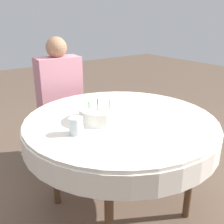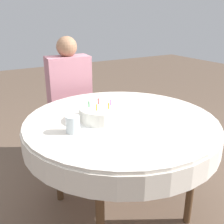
% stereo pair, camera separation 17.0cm
% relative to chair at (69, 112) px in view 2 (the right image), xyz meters
% --- Properties ---
extents(ground_plane, '(12.00, 12.00, 0.00)m').
position_rel_chair_xyz_m(ground_plane, '(0.00, -0.97, -0.48)').
color(ground_plane, brown).
extents(dining_table, '(1.29, 1.29, 0.75)m').
position_rel_chair_xyz_m(dining_table, '(0.00, -0.97, 0.18)').
color(dining_table, silver).
rests_on(dining_table, ground_plane).
extents(chair, '(0.39, 0.39, 0.88)m').
position_rel_chair_xyz_m(chair, '(0.00, 0.00, 0.00)').
color(chair, '#4C331E').
rests_on(chair, ground_plane).
extents(person, '(0.41, 0.33, 1.22)m').
position_rel_chair_xyz_m(person, '(-0.01, -0.08, 0.25)').
color(person, '#9E7051').
rests_on(person, ground_plane).
extents(napkin, '(0.34, 0.34, 0.00)m').
position_rel_chair_xyz_m(napkin, '(-0.12, -0.93, 0.27)').
color(napkin, white).
rests_on(napkin, dining_table).
extents(birthday_cake, '(0.29, 0.29, 0.13)m').
position_rel_chair_xyz_m(birthday_cake, '(-0.12, -0.93, 0.32)').
color(birthday_cake, white).
rests_on(birthday_cake, dining_table).
extents(drinking_glass, '(0.08, 0.08, 0.10)m').
position_rel_chair_xyz_m(drinking_glass, '(-0.36, -1.02, 0.32)').
color(drinking_glass, silver).
rests_on(drinking_glass, dining_table).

